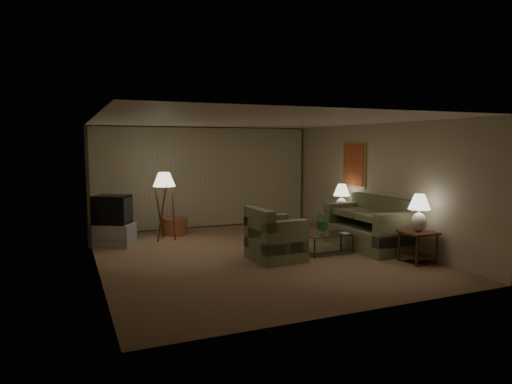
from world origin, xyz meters
TOP-DOWN VIEW (x-y plane):
  - ground at (0.00, 0.00)m, footprint 7.00×7.00m
  - room_shell at (0.02, 1.51)m, footprint 6.04×7.02m
  - sofa at (2.50, -0.43)m, footprint 2.01×1.06m
  - armchair at (0.25, -0.54)m, footprint 1.07×1.03m
  - side_table_near at (2.65, -1.78)m, footprint 0.58×0.58m
  - side_table_far at (2.65, 0.82)m, footprint 0.54×0.45m
  - table_lamp_near at (2.65, -1.78)m, footprint 0.41×0.41m
  - table_lamp_far at (2.65, 0.82)m, footprint 0.40×0.40m
  - coffee_table at (1.45, -0.53)m, footprint 1.04×0.56m
  - tv_cabinet at (-2.55, 1.93)m, footprint 1.37×1.33m
  - crt_tv at (-2.55, 1.93)m, footprint 1.20×1.17m
  - floor_lamp at (-1.36, 2.11)m, footprint 0.52×0.52m
  - ottoman at (-0.99, 2.71)m, footprint 0.64×0.64m
  - vase at (1.30, -0.53)m, footprint 0.16×0.16m
  - flowers at (1.30, -0.53)m, footprint 0.42×0.37m
  - book at (1.70, -0.63)m, footprint 0.17×0.22m

SIDE VIEW (x-z plane):
  - ground at x=0.00m, z-range 0.00..0.00m
  - ottoman at x=-0.99m, z-range 0.00..0.42m
  - tv_cabinet at x=-2.55m, z-range 0.00..0.50m
  - coffee_table at x=1.45m, z-range 0.07..0.48m
  - side_table_far at x=2.65m, z-range 0.11..0.71m
  - armchair at x=0.25m, z-range 0.00..0.81m
  - side_table_near at x=2.65m, z-range 0.12..0.72m
  - book at x=1.70m, z-range 0.41..0.43m
  - sofa at x=2.50m, z-range 0.00..0.88m
  - vase at x=1.30m, z-range 0.42..0.55m
  - flowers at x=1.30m, z-range 0.55..0.98m
  - crt_tv at x=-2.55m, z-range 0.50..1.13m
  - floor_lamp at x=-1.36m, z-range 0.04..1.63m
  - table_lamp_far at x=2.65m, z-range 0.66..1.35m
  - table_lamp_near at x=2.65m, z-range 0.66..1.38m
  - room_shell at x=0.02m, z-range 0.39..3.11m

